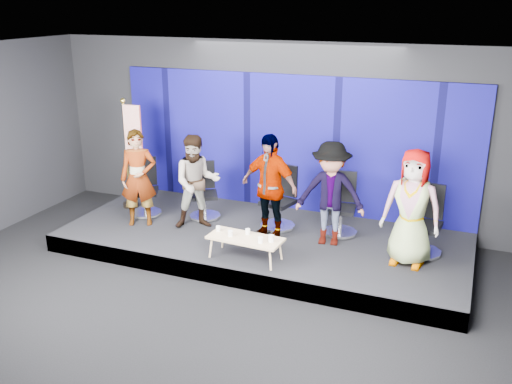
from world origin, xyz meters
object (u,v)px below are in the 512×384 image
Objects in this scene: mug_e at (271,239)px; flag_stand at (131,151)px; mug_a at (218,229)px; mug_c at (248,232)px; chair_b at (204,200)px; chair_c at (280,207)px; panelist_a at (138,178)px; panelist_c at (269,187)px; chair_e at (424,231)px; chair_d at (341,214)px; panelist_b at (197,182)px; panelist_e at (412,208)px; mug_b at (230,233)px; coffee_table at (245,239)px; panelist_d at (330,194)px; mug_d at (260,240)px; chair_a at (145,196)px.

flag_stand is at bearing 158.38° from mug_e.
mug_a is 0.95× the size of mug_c.
chair_b is 0.93× the size of chair_c.
chair_c is (2.40, 0.80, -0.50)m from panelist_a.
panelist_c reaches higher than chair_e.
chair_d reaches higher than mug_a.
panelist_b is 1.50× the size of chair_e.
panelist_e is 20.02× the size of mug_b.
mug_b is (-2.82, -1.32, 0.04)m from chair_e.
mug_b is 3.11m from flag_stand.
mug_a is at bearing -43.82° from panelist_a.
coffee_table is 0.15m from mug_c.
panelist_c is 1.14m from mug_b.
panelist_c is at bearing -178.57° from panelist_d.
chair_d is at bearing 20.46° from chair_c.
panelist_d is 0.81× the size of flag_stand.
mug_c reaches higher than mug_a.
flag_stand reaches higher than panelist_e.
mug_b is 0.96× the size of mug_d.
mug_e is at bearing -17.35° from mug_c.
mug_b is at bearing -87.80° from chair_c.
panelist_b is 2.60m from chair_d.
mug_b is at bearing -142.47° from mug_c.
chair_c reaches higher than mug_b.
mug_b is (-0.29, -1.49, 0.04)m from chair_c.
panelist_d reaches higher than mug_d.
panelist_c is 1.15m from mug_e.
mug_e is (0.38, -1.46, 0.05)m from chair_c.
mug_a is at bearing 171.80° from coffee_table.
mug_e is at bearing -1.18° from coffee_table.
panelist_b is 0.97× the size of panelist_d.
chair_c reaches higher than chair_a.
chair_e is at bearing -19.23° from panelist_a.
panelist_b is at bearing -36.32° from chair_a.
panelist_a reaches higher than chair_b.
chair_d is 10.05× the size of mug_e.
chair_d reaches higher than coffee_table.
chair_d is (1.09, 0.14, -0.02)m from chair_c.
panelist_b is 1.70m from flag_stand.
panelist_d is at bearing -19.12° from panelist_a.
mug_c is (0.49, 0.06, 0.00)m from mug_a.
flag_stand is (-1.50, -0.07, 0.80)m from chair_b.
chair_b is at bearing 12.30° from panelist_a.
coffee_table is (2.55, -1.12, -0.02)m from chair_a.
chair_a is 0.62× the size of panelist_a.
chair_c is 1.10m from chair_d.
chair_c is at bearing -7.98° from panelist_b.
mug_d is (0.30, -0.11, 0.08)m from coffee_table.
chair_b is at bearing 176.15° from panelist_c.
flag_stand is (-2.97, 0.38, 0.23)m from panelist_c.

